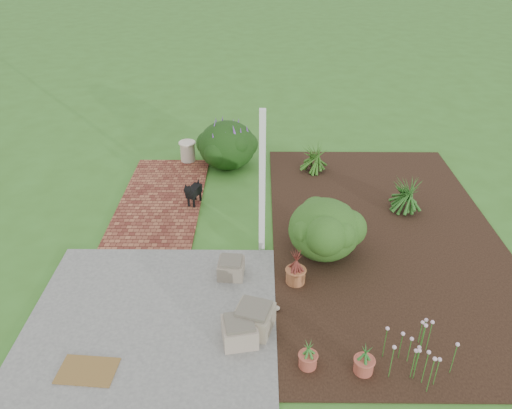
{
  "coord_description": "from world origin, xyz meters",
  "views": [
    {
      "loc": [
        0.27,
        -6.86,
        5.02
      ],
      "look_at": [
        0.2,
        0.4,
        0.7
      ],
      "focal_mm": 35.0,
      "sensor_mm": 36.0,
      "label": 1
    }
  ],
  "objects_px": {
    "cream_ceramic_urn": "(188,151)",
    "evergreen_shrub": "(324,228)",
    "stone_trough_near": "(254,319)",
    "black_dog": "(193,191)"
  },
  "relations": [
    {
      "from": "stone_trough_near",
      "to": "evergreen_shrub",
      "type": "bearing_deg",
      "value": 57.52
    },
    {
      "from": "black_dog",
      "to": "stone_trough_near",
      "type": "bearing_deg",
      "value": -48.66
    },
    {
      "from": "cream_ceramic_urn",
      "to": "black_dog",
      "type": "bearing_deg",
      "value": -79.88
    },
    {
      "from": "cream_ceramic_urn",
      "to": "evergreen_shrub",
      "type": "bearing_deg",
      "value": -52.57
    },
    {
      "from": "stone_trough_near",
      "to": "cream_ceramic_urn",
      "type": "xyz_separation_m",
      "value": [
        -1.57,
        5.31,
        0.06
      ]
    },
    {
      "from": "stone_trough_near",
      "to": "evergreen_shrub",
      "type": "xyz_separation_m",
      "value": [
        1.13,
        1.77,
        0.33
      ]
    },
    {
      "from": "stone_trough_near",
      "to": "black_dog",
      "type": "height_order",
      "value": "black_dog"
    },
    {
      "from": "stone_trough_near",
      "to": "evergreen_shrub",
      "type": "distance_m",
      "value": 2.13
    },
    {
      "from": "stone_trough_near",
      "to": "evergreen_shrub",
      "type": "height_order",
      "value": "evergreen_shrub"
    },
    {
      "from": "stone_trough_near",
      "to": "black_dog",
      "type": "xyz_separation_m",
      "value": [
        -1.22,
        3.33,
        0.13
      ]
    }
  ]
}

